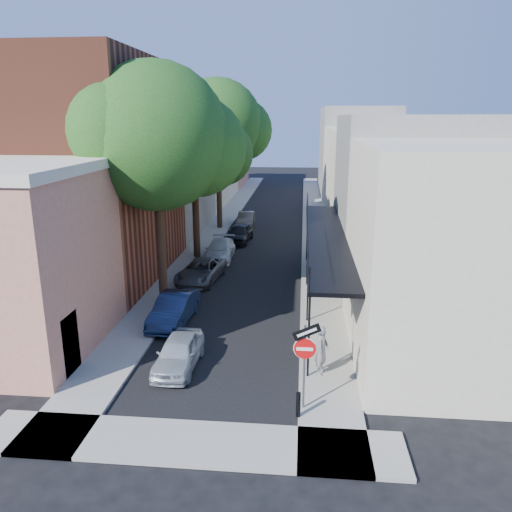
% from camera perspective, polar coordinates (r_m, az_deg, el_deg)
% --- Properties ---
extents(ground, '(160.00, 160.00, 0.00)m').
position_cam_1_polar(ground, '(15.90, -6.68, -18.51)').
color(ground, black).
rests_on(ground, ground).
extents(road_surface, '(6.00, 64.00, 0.01)m').
position_cam_1_polar(road_surface, '(43.86, 1.41, 3.89)').
color(road_surface, black).
rests_on(road_surface, ground).
extents(sidewalk_left, '(2.00, 64.00, 0.12)m').
position_cam_1_polar(sidewalk_left, '(44.30, -3.77, 4.05)').
color(sidewalk_left, gray).
rests_on(sidewalk_left, ground).
extents(sidewalk_right, '(2.00, 64.00, 0.12)m').
position_cam_1_polar(sidewalk_right, '(43.76, 6.65, 3.84)').
color(sidewalk_right, gray).
rests_on(sidewalk_right, ground).
extents(sidewalk_cross, '(12.00, 2.00, 0.12)m').
position_cam_1_polar(sidewalk_cross, '(15.07, -7.52, -20.42)').
color(sidewalk_cross, gray).
rests_on(sidewalk_cross, ground).
extents(buildings_left, '(10.10, 59.10, 12.00)m').
position_cam_1_polar(buildings_left, '(43.56, -11.16, 10.09)').
color(buildings_left, tan).
rests_on(buildings_left, ground).
extents(buildings_right, '(9.80, 55.00, 10.00)m').
position_cam_1_polar(buildings_right, '(42.99, 13.60, 9.19)').
color(buildings_right, beige).
rests_on(buildings_right, ground).
extents(sign_post, '(0.89, 0.17, 2.99)m').
position_cam_1_polar(sign_post, '(15.42, 5.61, -10.86)').
color(sign_post, '#595B60').
rests_on(sign_post, ground).
extents(bollard, '(0.14, 0.14, 0.80)m').
position_cam_1_polar(bollard, '(15.75, 4.86, -16.56)').
color(bollard, black).
rests_on(bollard, sidewalk_right).
extents(oak_near, '(7.48, 6.80, 11.42)m').
position_cam_1_polar(oak_near, '(23.98, -10.20, 12.94)').
color(oak_near, '#332014').
rests_on(oak_near, ground).
extents(oak_mid, '(6.60, 6.00, 10.20)m').
position_cam_1_polar(oak_mid, '(31.78, -6.36, 12.19)').
color(oak_mid, '#332014').
rests_on(oak_mid, ground).
extents(oak_far, '(7.70, 7.00, 11.90)m').
position_cam_1_polar(oak_far, '(40.61, -3.68, 14.66)').
color(oak_far, '#332014').
rests_on(oak_far, ground).
extents(parked_car_a, '(1.46, 3.49, 1.18)m').
position_cam_1_polar(parked_car_a, '(18.76, -8.83, -10.86)').
color(parked_car_a, '#A3ACB4').
rests_on(parked_car_a, ground).
extents(parked_car_b, '(1.63, 4.06, 1.31)m').
position_cam_1_polar(parked_car_b, '(22.58, -9.34, -6.01)').
color(parked_car_b, '#152243').
rests_on(parked_car_b, ground).
extents(parked_car_c, '(2.52, 4.52, 1.19)m').
position_cam_1_polar(parked_car_c, '(28.03, -6.32, -1.72)').
color(parked_car_c, '#4E5155').
rests_on(parked_car_c, ground).
extents(parked_car_d, '(1.83, 4.29, 1.23)m').
position_cam_1_polar(parked_car_d, '(32.28, -4.15, 0.70)').
color(parked_car_d, silver).
rests_on(parked_car_d, ground).
extents(parked_car_e, '(1.88, 4.03, 1.34)m').
position_cam_1_polar(parked_car_e, '(36.67, -1.89, 2.62)').
color(parked_car_e, black).
rests_on(parked_car_e, ground).
extents(parked_car_f, '(1.45, 3.76, 1.22)m').
position_cam_1_polar(parked_car_f, '(41.95, -1.16, 4.20)').
color(parked_car_f, '#625A53').
rests_on(parked_car_f, ground).
extents(pedestrian, '(0.62, 0.76, 1.80)m').
position_cam_1_polar(pedestrian, '(17.92, 7.55, -10.60)').
color(pedestrian, slate).
rests_on(pedestrian, sidewalk_right).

